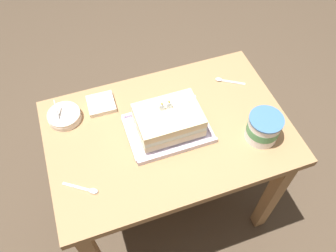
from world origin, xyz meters
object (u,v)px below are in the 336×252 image
Objects in this scene: foil_tray at (167,129)px; ice_cream_tub at (263,128)px; serving_spoon_near_tray at (89,190)px; napkin_pile at (101,104)px; serving_spoon_by_bowls at (223,80)px; birthday_cake at (167,120)px; bowl_stack at (64,116)px.

ice_cream_tub reaches higher than foil_tray.
napkin_pile reaches higher than serving_spoon_near_tray.
ice_cream_tub is 1.08× the size of serving_spoon_by_bowls.
bowl_stack is at bearing 152.87° from birthday_cake.
birthday_cake is 1.89× the size of ice_cream_tub.
serving_spoon_near_tray is at bearing -154.20° from serving_spoon_by_bowls.
serving_spoon_by_bowls is at bearing 25.80° from serving_spoon_near_tray.
serving_spoon_by_bowls is at bearing -1.74° from bowl_stack.
foil_tray is 2.46× the size of ice_cream_tub.
serving_spoon_near_tray is at bearing -156.26° from foil_tray.
bowl_stack is (-0.40, 0.20, 0.01)m from foil_tray.
birthday_cake is (-0.00, 0.00, 0.07)m from foil_tray.
ice_cream_tub is (0.36, -0.16, 0.05)m from foil_tray.
ice_cream_tub is (0.76, -0.36, 0.04)m from bowl_stack.
serving_spoon_near_tray is (0.03, -0.37, -0.01)m from bowl_stack.
foil_tray reaches higher than napkin_pile.
bowl_stack is 1.18× the size of napkin_pile.
birthday_cake is 2.18× the size of napkin_pile.
serving_spoon_near_tray is at bearing -85.71° from bowl_stack.
ice_cream_tub reaches higher than serving_spoon_near_tray.
bowl_stack reaches higher than serving_spoon_by_bowls.
birthday_cake is at bearing 90.00° from foil_tray.
serving_spoon_by_bowls is (0.71, 0.35, -0.00)m from serving_spoon_near_tray.
foil_tray is 2.41× the size of bowl_stack.
bowl_stack is at bearing 152.87° from foil_tray.
bowl_stack is (-0.40, 0.20, -0.05)m from birthday_cake.
birthday_cake is at bearing 23.74° from serving_spoon_near_tray.
serving_spoon_by_bowls is 1.07× the size of napkin_pile.
foil_tray is 0.39m from serving_spoon_by_bowls.
ice_cream_tub is at bearing -23.65° from foil_tray.
birthday_cake is 0.39m from ice_cream_tub.
birthday_cake is at bearing 156.35° from ice_cream_tub.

